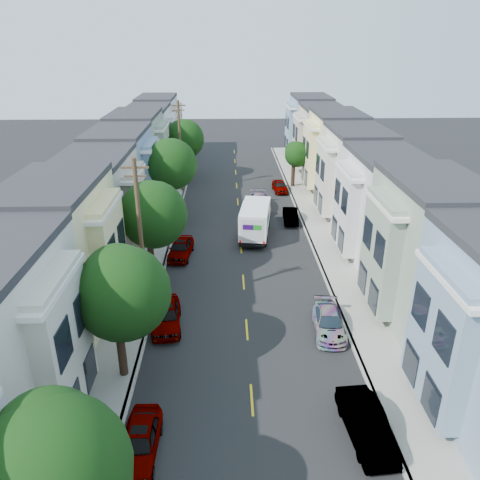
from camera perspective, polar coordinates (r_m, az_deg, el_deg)
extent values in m
plane|color=black|center=(28.92, 0.84, -10.88)|extent=(160.00, 160.00, 0.00)
cube|color=black|center=(42.14, 0.01, 0.73)|extent=(12.00, 70.00, 0.02)
cube|color=gray|center=(42.40, -8.19, 0.71)|extent=(0.30, 70.00, 0.15)
cube|color=gray|center=(42.70, 8.15, 0.88)|extent=(0.30, 70.00, 0.15)
cube|color=gray|center=(42.57, -9.93, 0.69)|extent=(2.60, 70.00, 0.15)
cube|color=gray|center=(42.94, 9.86, 0.90)|extent=(2.60, 70.00, 0.15)
cube|color=gold|center=(42.15, 0.01, 0.71)|extent=(0.12, 70.00, 0.01)
cube|color=silver|center=(43.33, -14.90, 0.53)|extent=(5.00, 70.00, 8.50)
cube|color=silver|center=(43.87, 14.73, 0.84)|extent=(5.00, 70.00, 8.50)
sphere|color=#0E3309|center=(16.09, -22.13, -24.88)|extent=(4.60, 4.60, 4.60)
cylinder|color=black|center=(25.28, -14.26, -12.81)|extent=(0.44, 0.44, 3.32)
sphere|color=#0E3309|center=(23.45, -14.34, -6.30)|extent=(4.70, 4.70, 4.70)
cylinder|color=black|center=(34.10, -10.75, -2.28)|extent=(0.44, 0.44, 3.47)
sphere|color=#0E3309|center=(32.75, -10.68, 3.05)|extent=(4.70, 4.70, 4.70)
cylinder|color=black|center=(44.78, -8.60, 4.58)|extent=(0.44, 0.44, 4.01)
sphere|color=#0E3309|center=(43.71, -8.50, 9.12)|extent=(4.70, 4.70, 4.70)
cylinder|color=black|center=(58.72, -7.00, 8.92)|extent=(0.44, 0.44, 3.42)
sphere|color=#0E3309|center=(57.94, -6.87, 12.13)|extent=(4.70, 4.70, 4.70)
cylinder|color=black|center=(55.64, 6.48, 7.85)|extent=(0.44, 0.44, 2.90)
sphere|color=#0E3309|center=(55.08, 6.91, 10.32)|extent=(2.92, 2.92, 2.92)
cylinder|color=#42301E|center=(28.70, -11.94, -0.29)|extent=(0.26, 0.26, 10.00)
cube|color=#42301E|center=(27.21, -12.75, 8.61)|extent=(1.60, 0.12, 0.12)
cylinder|color=#42301E|center=(53.32, -7.29, 11.05)|extent=(0.26, 0.26, 10.00)
cube|color=#42301E|center=(52.54, -7.56, 15.96)|extent=(1.60, 0.12, 0.12)
cube|color=silver|center=(40.16, 1.92, 2.30)|extent=(2.33, 4.17, 2.28)
cube|color=silver|center=(43.05, 1.69, 3.65)|extent=(2.33, 1.94, 2.10)
cube|color=black|center=(41.44, 1.83, 1.11)|extent=(2.14, 5.99, 0.23)
cube|color=#2D0A51|center=(38.11, 1.60, 1.54)|extent=(0.87, 0.04, 0.43)
cube|color=#198C1E|center=(38.16, 2.77, 1.55)|extent=(0.68, 0.04, 0.43)
cylinder|color=black|center=(39.58, 0.48, -0.17)|extent=(0.27, 0.87, 0.87)
cylinder|color=black|center=(39.70, 3.50, -0.14)|extent=(0.27, 0.87, 0.87)
cylinder|color=black|center=(43.18, 0.30, 1.91)|extent=(0.27, 0.87, 0.87)
cylinder|color=black|center=(43.30, 3.07, 1.94)|extent=(0.27, 0.87, 0.87)
imported|color=black|center=(47.94, 2.37, 4.52)|extent=(2.13, 5.00, 1.50)
imported|color=black|center=(21.87, -12.14, -22.91)|extent=(1.66, 4.15, 1.34)
imported|color=#949494|center=(29.20, -8.97, -9.10)|extent=(2.16, 4.69, 1.47)
imported|color=#5C1F15|center=(37.91, -7.23, -1.02)|extent=(2.12, 4.53, 1.42)
imported|color=#535353|center=(22.73, 15.13, -20.88)|extent=(1.89, 4.44, 1.44)
imported|color=white|center=(28.90, 10.78, -9.87)|extent=(2.11, 4.34, 1.26)
imported|color=black|center=(44.97, 6.17, 2.91)|extent=(1.49, 3.76, 1.23)
imported|color=black|center=(54.06, 4.87, 6.53)|extent=(1.73, 3.95, 1.25)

